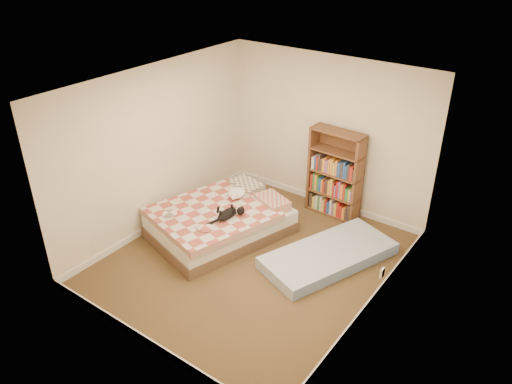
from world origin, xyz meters
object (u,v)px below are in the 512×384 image
Objects in this scene: bed at (222,220)px; floor_mattress at (329,255)px; bookshelf at (335,183)px; white_dog at (237,193)px; black_cat at (228,213)px.

bed is 1.19× the size of floor_mattress.
bookshelf reaches higher than floor_mattress.
bookshelf is at bearing 72.04° from white_dog.
black_cat is at bearing -15.42° from bed.
white_dog is at bearing 104.56° from bed.
black_cat reaches higher than bed.
bed is at bearing -147.66° from floor_mattress.
white_dog is at bearing -159.99° from floor_mattress.
bed is 1.90m from bookshelf.
bookshelf is at bearing 99.57° from black_cat.
bookshelf is 2.27× the size of black_cat.
bed is at bearing -67.72° from white_dog.
white_dog reaches higher than floor_mattress.
white_dog is (-1.64, 0.02, 0.46)m from floor_mattress.
bookshelf is at bearing 136.68° from floor_mattress.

